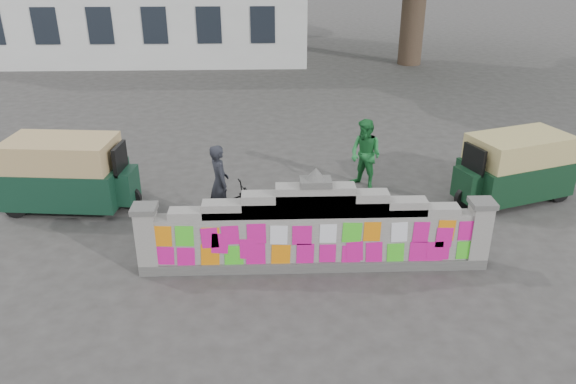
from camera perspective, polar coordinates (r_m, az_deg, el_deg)
The scene contains 7 objects.
ground at distance 10.60m, azimuth 2.63°, elevation -7.64°, with size 100.00×100.00×0.00m, color #383533.
parapet_wall at distance 10.22m, azimuth 2.71°, elevation -4.10°, with size 6.48×0.44×2.01m.
cyclist_bike at distance 11.80m, azimuth -6.82°, elevation -1.60°, with size 0.63×1.81×0.95m, color black.
cyclist_rider at distance 11.66m, azimuth -6.90°, elevation -0.15°, with size 0.59×0.39×1.61m, color #21232A.
pedestrian at distance 13.63m, azimuth 7.88°, elevation 3.79°, with size 0.83×0.65×1.72m, color #217B36.
rickshaw_left at distance 13.42m, azimuth -21.48°, elevation 1.84°, with size 3.00×1.60×1.63m.
rickshaw_right at distance 13.92m, azimuth 21.98°, elevation 2.40°, with size 2.89×2.02×1.56m.
Camera 1 is at (-0.80, -8.93, 5.66)m, focal length 35.00 mm.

